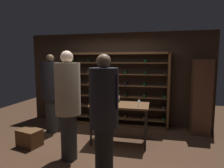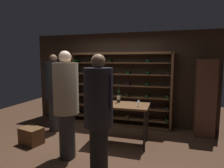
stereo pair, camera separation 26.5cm
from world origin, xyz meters
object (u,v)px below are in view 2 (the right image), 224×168
at_px(wine_crate, 31,136).
at_px(wine_bottle_red_label, 119,96).
at_px(tasting_table, 120,108).
at_px(display_cabinet, 205,98).
at_px(wine_glass_stemmed_center, 139,101).
at_px(person_host_in_suit, 54,89).
at_px(person_guest_khaki, 66,100).
at_px(wine_bottle_amber_reserve, 105,99).
at_px(person_guest_blue_shirt, 99,111).
at_px(wine_rack, 119,90).

height_order(wine_crate, wine_bottle_red_label, wine_bottle_red_label).
relative_size(tasting_table, wine_crate, 2.62).
relative_size(display_cabinet, wine_glass_stemmed_center, 11.90).
height_order(person_host_in_suit, wine_glass_stemmed_center, person_host_in_suit).
bearing_deg(tasting_table, person_guest_khaki, -130.53).
height_order(tasting_table, wine_bottle_amber_reserve, wine_bottle_amber_reserve).
distance_m(person_host_in_suit, person_guest_blue_shirt, 2.44).
height_order(tasting_table, wine_glass_stemmed_center, wine_glass_stemmed_center).
relative_size(person_guest_khaki, wine_glass_stemmed_center, 12.80).
height_order(wine_bottle_amber_reserve, wine_glass_stemmed_center, wine_bottle_amber_reserve).
bearing_deg(person_host_in_suit, wine_crate, 104.18).
bearing_deg(person_guest_blue_shirt, wine_bottle_red_label, 163.93).
relative_size(wine_rack, person_guest_khaki, 1.42).
bearing_deg(person_host_in_suit, display_cabinet, -153.36).
relative_size(wine_bottle_red_label, wine_bottle_amber_reserve, 1.16).
bearing_deg(wine_glass_stemmed_center, wine_bottle_amber_reserve, 176.47).
distance_m(wine_crate, wine_bottle_amber_reserve, 1.83).
height_order(display_cabinet, wine_bottle_amber_reserve, display_cabinet).
xyz_separation_m(tasting_table, display_cabinet, (1.87, 0.95, 0.14)).
xyz_separation_m(person_guest_blue_shirt, wine_crate, (-1.86, 0.73, -0.88)).
height_order(person_guest_khaki, wine_glass_stemmed_center, person_guest_khaki).
height_order(tasting_table, person_guest_blue_shirt, person_guest_blue_shirt).
bearing_deg(wine_glass_stemmed_center, wine_bottle_red_label, 150.20).
xyz_separation_m(person_host_in_suit, wine_glass_stemmed_center, (2.25, -0.40, -0.11)).
height_order(person_host_in_suit, wine_crate, person_host_in_suit).
bearing_deg(wine_bottle_red_label, tasting_table, -67.03).
xyz_separation_m(person_guest_khaki, wine_bottle_amber_reserve, (0.47, 0.86, -0.11)).
relative_size(wine_crate, wine_bottle_red_label, 1.22).
relative_size(wine_rack, wine_glass_stemmed_center, 18.20).
xyz_separation_m(person_guest_khaki, person_host_in_suit, (-1.03, 1.21, -0.01)).
height_order(wine_rack, wine_crate, wine_rack).
bearing_deg(wine_bottle_red_label, person_guest_khaki, -122.81).
relative_size(person_host_in_suit, person_guest_blue_shirt, 1.03).
xyz_separation_m(person_guest_blue_shirt, wine_bottle_red_label, (-0.07, 1.52, -0.04)).
distance_m(wine_rack, tasting_table, 1.22).
height_order(person_guest_blue_shirt, wine_glass_stemmed_center, person_guest_blue_shirt).
bearing_deg(person_guest_khaki, display_cabinet, -23.47).
distance_m(wine_crate, display_cabinet, 4.11).
xyz_separation_m(wine_rack, person_guest_khaki, (-0.48, -2.09, 0.09)).
xyz_separation_m(person_host_in_suit, display_cabinet, (3.69, 0.66, -0.17)).
relative_size(tasting_table, display_cabinet, 0.68).
height_order(person_guest_khaki, person_guest_blue_shirt, person_guest_khaki).
relative_size(person_guest_khaki, wine_bottle_red_label, 5.08).
bearing_deg(display_cabinet, person_guest_khaki, -144.86).
distance_m(wine_crate, wine_bottle_red_label, 2.13).
xyz_separation_m(display_cabinet, wine_bottle_amber_reserve, (-2.19, -1.01, 0.07)).
distance_m(person_guest_khaki, wine_bottle_red_label, 1.32).
bearing_deg(wine_rack, person_guest_khaki, -102.86).
height_order(person_guest_khaki, person_host_in_suit, person_guest_khaki).
height_order(wine_bottle_red_label, wine_glass_stemmed_center, wine_bottle_red_label).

